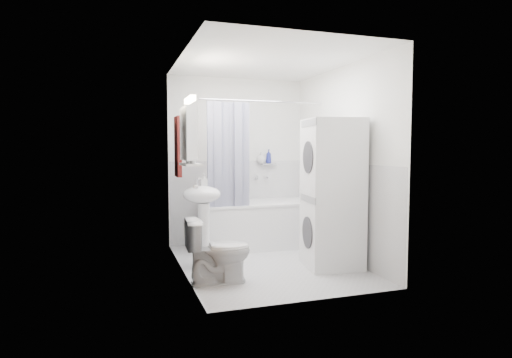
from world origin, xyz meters
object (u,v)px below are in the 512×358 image
object	(u,v)px
washer_dryer	(332,193)
toilet	(218,251)
bathtub	(260,222)
sink	(203,207)

from	to	relation	value
washer_dryer	toilet	bearing A→B (deg)	-164.82
bathtub	toilet	distance (m)	1.72
sink	toilet	bearing A→B (deg)	-86.94
sink	toilet	size ratio (longest dim) A/B	1.55
toilet	sink	bearing A→B (deg)	6.62
sink	washer_dryer	xyz separation A→B (m)	(1.43, -0.46, 0.16)
sink	toilet	world-z (taller)	sink
sink	toilet	xyz separation A→B (m)	(0.03, -0.63, -0.37)
bathtub	washer_dryer	size ratio (longest dim) A/B	0.97
bathtub	toilet	world-z (taller)	toilet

